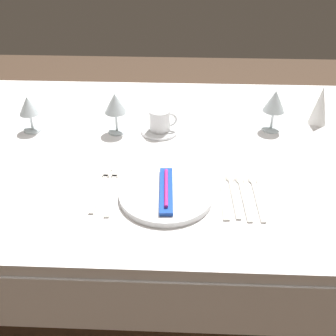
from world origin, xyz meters
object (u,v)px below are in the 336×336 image
object	(u,v)px
wine_glass_right	(115,105)
coffee_cup_left	(160,120)
fork_outer	(112,189)
napkin_folded	(320,105)
wine_glass_centre	(275,103)
dinner_plate	(166,195)
dinner_knife	(224,195)
fork_inner	(101,188)
wine_glass_left	(29,107)
spoon_soup	(233,190)
toothbrush_package	(166,190)
spoon_tea	(256,192)
spoon_dessert	(243,192)

from	to	relation	value
wine_glass_right	coffee_cup_left	bearing A→B (deg)	2.35
fork_outer	coffee_cup_left	xyz separation A→B (m)	(0.12, 0.35, 0.05)
wine_glass_right	napkin_folded	world-z (taller)	wine_glass_right
fork_outer	wine_glass_centre	size ratio (longest dim) A/B	1.53
dinner_plate	dinner_knife	bearing A→B (deg)	5.08
fork_inner	wine_glass_left	bearing A→B (deg)	131.83
dinner_plate	wine_glass_left	xyz separation A→B (m)	(-0.49, 0.37, 0.08)
spoon_soup	coffee_cup_left	xyz separation A→B (m)	(-0.23, 0.34, 0.05)
dinner_plate	wine_glass_centre	bearing A→B (deg)	49.39
dinner_knife	napkin_folded	distance (m)	0.59
wine_glass_right	dinner_plate	bearing A→B (deg)	-62.84
toothbrush_package	coffee_cup_left	distance (m)	0.38
coffee_cup_left	napkin_folded	world-z (taller)	napkin_folded
dinner_knife	fork_outer	bearing A→B (deg)	177.59
spoon_tea	coffee_cup_left	bearing A→B (deg)	130.24
wine_glass_centre	wine_glass_left	world-z (taller)	wine_glass_centre
coffee_cup_left	dinner_knife	bearing A→B (deg)	-61.05
wine_glass_left	dinner_plate	bearing A→B (deg)	-37.06
dinner_plate	spoon_soup	bearing A→B (deg)	12.26
wine_glass_left	napkin_folded	xyz separation A→B (m)	(1.02, 0.10, -0.02)
toothbrush_package	fork_inner	xyz separation A→B (m)	(-0.19, 0.03, -0.02)
wine_glass_left	dinner_knife	bearing A→B (deg)	-28.61
wine_glass_left	fork_outer	bearing A→B (deg)	-45.78
spoon_dessert	spoon_soup	bearing A→B (deg)	163.19
napkin_folded	toothbrush_package	bearing A→B (deg)	-138.43
spoon_soup	wine_glass_right	distance (m)	0.51
coffee_cup_left	napkin_folded	distance (m)	0.58
napkin_folded	dinner_knife	bearing A→B (deg)	-128.86
toothbrush_package	spoon_tea	bearing A→B (deg)	7.27
spoon_soup	spoon_dessert	size ratio (longest dim) A/B	0.99
wine_glass_left	napkin_folded	bearing A→B (deg)	5.49
spoon_dessert	napkin_folded	xyz separation A→B (m)	(0.31, 0.44, 0.07)
dinner_plate	spoon_soup	world-z (taller)	dinner_plate
toothbrush_package	spoon_soup	xyz separation A→B (m)	(0.19, 0.04, -0.02)
spoon_soup	spoon_dessert	world-z (taller)	same
coffee_cup_left	spoon_dessert	bearing A→B (deg)	-53.54
dinner_plate	fork_outer	size ratio (longest dim) A/B	1.16
wine_glass_left	wine_glass_centre	bearing A→B (deg)	2.85
fork_inner	wine_glass_left	xyz separation A→B (m)	(-0.30, 0.34, 0.09)
spoon_soup	napkin_folded	world-z (taller)	napkin_folded
spoon_dessert	napkin_folded	distance (m)	0.54
fork_inner	napkin_folded	xyz separation A→B (m)	(0.72, 0.44, 0.07)
spoon_dessert	wine_glass_right	bearing A→B (deg)	140.25
fork_inner	wine_glass_right	size ratio (longest dim) A/B	1.46
spoon_soup	napkin_folded	distance (m)	0.55
spoon_tea	fork_outer	bearing A→B (deg)	-179.38
toothbrush_package	wine_glass_right	xyz separation A→B (m)	(-0.19, 0.37, 0.08)
spoon_dessert	wine_glass_left	world-z (taller)	wine_glass_left
wine_glass_left	napkin_folded	distance (m)	1.03
dinner_plate	fork_inner	distance (m)	0.19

